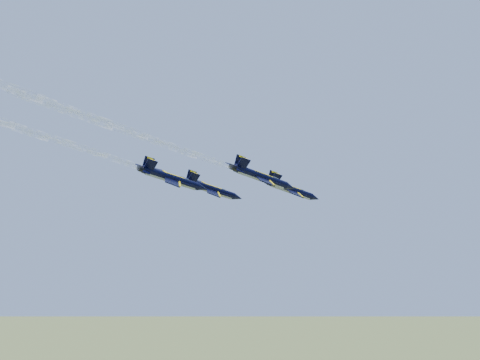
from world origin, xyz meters
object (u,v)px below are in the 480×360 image
Objects in this scene: jet_lead at (291,190)px; jet_slot at (172,178)px; jet_right at (262,177)px; jet_left at (212,189)px.

jet_lead and jet_slot have the same top height.
jet_right is (3.16, -15.96, 0.00)m from jet_lead.
jet_lead is 1.00× the size of jet_slot.
jet_right and jet_slot have the same top height.
jet_right is (16.36, -5.53, 0.00)m from jet_left.
jet_lead and jet_left have the same top height.
jet_left is (-13.20, -10.43, 0.00)m from jet_lead.
jet_lead is 16.27m from jet_right.
jet_left is at bearing -117.44° from jet_lead.
jet_left is 17.27m from jet_right.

